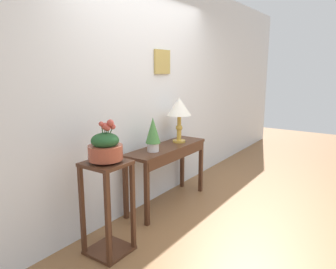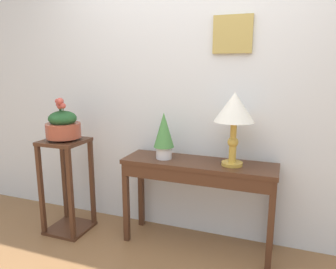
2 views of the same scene
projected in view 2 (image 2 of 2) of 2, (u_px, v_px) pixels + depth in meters
back_wall_with_art at (195, 77)px, 2.70m from camera, size 9.00×0.13×2.80m
console_table at (197, 176)px, 2.55m from camera, size 1.24×0.36×0.74m
table_lamp at (234, 111)px, 2.37m from camera, size 0.30×0.30×0.56m
potted_plant_on_console at (164, 134)px, 2.59m from camera, size 0.17×0.17×0.39m
pedestal_stand_left at (67, 186)px, 2.86m from camera, size 0.36×0.36×0.86m
planter_bowl_wide at (63, 125)px, 2.74m from camera, size 0.30×0.30×0.37m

